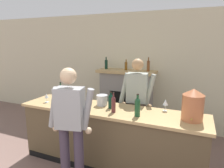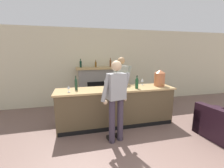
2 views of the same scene
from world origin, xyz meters
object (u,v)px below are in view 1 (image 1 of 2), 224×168
person_bartender (137,102)px  wine_bottle_riesling_slim (111,101)px  fireplace_stone (126,98)px  wine_bottle_rose_blush (61,93)px  wine_glass_by_dispenser (165,103)px  wine_bottle_chardonnay_pale (137,106)px  wine_glass_mid_counter (47,96)px  ice_bucket_steel (102,100)px  wine_bottle_merlot_tall (113,104)px  person_customer (71,126)px  copper_dispenser (193,105)px

person_bartender → wine_bottle_riesling_slim: size_ratio=6.46×
fireplace_stone → wine_bottle_riesling_slim: fireplace_stone is taller
fireplace_stone → person_bartender: (0.59, -1.12, 0.27)m
wine_bottle_rose_blush → wine_glass_by_dispenser: 1.86m
person_bartender → wine_bottle_chardonnay_pale: bearing=-73.0°
wine_glass_mid_counter → wine_bottle_riesling_slim: bearing=7.7°
ice_bucket_steel → wine_glass_by_dispenser: 1.05m
wine_glass_by_dispenser → wine_bottle_chardonnay_pale: bearing=-130.7°
wine_bottle_chardonnay_pale → wine_bottle_merlot_tall: size_ratio=1.06×
wine_bottle_rose_blush → wine_glass_mid_counter: (-0.17, -0.19, -0.04)m
fireplace_stone → wine_bottle_merlot_tall: size_ratio=5.47×
person_customer → fireplace_stone: bearing=91.8°
person_bartender → copper_dispenser: 1.11m
copper_dispenser → wine_glass_by_dispenser: size_ratio=2.39×
wine_bottle_rose_blush → wine_bottle_riesling_slim: size_ratio=1.28×
ice_bucket_steel → fireplace_stone: bearing=93.6°
wine_bottle_riesling_slim → wine_bottle_chardonnay_pale: (0.50, -0.18, 0.03)m
wine_glass_by_dispenser → person_bartender: bearing=152.0°
person_customer → copper_dispenser: size_ratio=3.91×
person_bartender → wine_glass_by_dispenser: 0.63m
ice_bucket_steel → wine_bottle_chardonnay_pale: 0.75m
person_customer → wine_bottle_chardonnay_pale: (0.72, 0.63, 0.18)m
wine_glass_mid_counter → ice_bucket_steel: bearing=14.0°
copper_dispenser → wine_bottle_rose_blush: 2.25m
fireplace_stone → wine_glass_by_dispenser: (1.13, -1.41, 0.42)m
copper_dispenser → wine_bottle_merlot_tall: 1.13m
ice_bucket_steel → wine_bottle_rose_blush: (-0.81, -0.06, 0.06)m
wine_bottle_riesling_slim → copper_dispenser: bearing=-1.5°
person_customer → wine_bottle_merlot_tall: person_customer is taller
wine_bottle_riesling_slim → wine_glass_by_dispenser: size_ratio=1.47×
copper_dispenser → wine_bottle_rose_blush: bearing=178.5°
person_customer → wine_bottle_rose_blush: 1.17m
fireplace_stone → person_customer: bearing=-88.2°
person_bartender → wine_glass_by_dispenser: size_ratio=9.50×
wine_bottle_riesling_slim → wine_bottle_rose_blush: bearing=178.4°
person_bartender → wine_glass_by_dispenser: person_bartender is taller
person_bartender → wine_glass_by_dispenser: bearing=-28.0°
wine_bottle_riesling_slim → wine_glass_mid_counter: bearing=-172.3°
wine_bottle_chardonnay_pale → copper_dispenser: bearing=11.7°
fireplace_stone → wine_glass_mid_counter: bearing=-116.5°
fireplace_stone → ice_bucket_steel: fireplace_stone is taller
copper_dispenser → person_customer: bearing=-151.7°
person_bartender → wine_glass_by_dispenser: (0.55, -0.29, 0.14)m
wine_bottle_merlot_tall → wine_glass_mid_counter: wine_bottle_merlot_tall is taller
person_bartender → copper_dispenser: bearing=-29.4°
wine_glass_by_dispenser → ice_bucket_steel: bearing=-173.2°
copper_dispenser → wine_bottle_merlot_tall: bearing=-173.1°
person_customer → wine_bottle_riesling_slim: person_customer is taller
ice_bucket_steel → wine_bottle_merlot_tall: bearing=-38.4°
person_bartender → wine_bottle_rose_blush: size_ratio=5.06×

